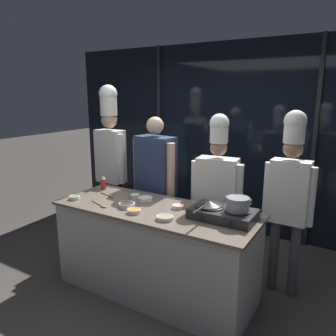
# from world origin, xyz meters

# --- Properties ---
(ground_plane) EXTENTS (24.00, 24.00, 0.00)m
(ground_plane) POSITION_xyz_m (0.00, 0.00, 0.00)
(ground_plane) COLOR #47423D
(window_wall_back) EXTENTS (5.42, 0.09, 2.70)m
(window_wall_back) POSITION_xyz_m (0.00, 1.95, 1.35)
(window_wall_back) COLOR black
(window_wall_back) RESTS_ON ground_plane
(demo_counter) EXTENTS (2.03, 0.79, 0.91)m
(demo_counter) POSITION_xyz_m (0.00, 0.00, 0.45)
(demo_counter) COLOR beige
(demo_counter) RESTS_ON ground_plane
(portable_stove) EXTENTS (0.57, 0.36, 0.10)m
(portable_stove) POSITION_xyz_m (0.68, 0.07, 0.95)
(portable_stove) COLOR #28282B
(portable_stove) RESTS_ON demo_counter
(frying_pan) EXTENTS (0.27, 0.47, 0.04)m
(frying_pan) POSITION_xyz_m (0.55, 0.06, 1.03)
(frying_pan) COLOR #232326
(frying_pan) RESTS_ON portable_stove
(stock_pot) EXTENTS (0.23, 0.20, 0.12)m
(stock_pot) POSITION_xyz_m (0.81, 0.07, 1.07)
(stock_pot) COLOR #93969B
(stock_pot) RESTS_ON portable_stove
(squeeze_bottle_chili) EXTENTS (0.06, 0.06, 0.16)m
(squeeze_bottle_chili) POSITION_xyz_m (-0.86, 0.22, 0.98)
(squeeze_bottle_chili) COLOR red
(squeeze_bottle_chili) RESTS_ON demo_counter
(prep_bowl_carrots) EXTENTS (0.13, 0.13, 0.04)m
(prep_bowl_carrots) POSITION_xyz_m (-0.09, -0.22, 0.93)
(prep_bowl_carrots) COLOR white
(prep_bowl_carrots) RESTS_ON demo_counter
(prep_bowl_soy_glaze) EXTENTS (0.16, 0.16, 0.05)m
(prep_bowl_soy_glaze) POSITION_xyz_m (-0.24, -0.13, 0.93)
(prep_bowl_soy_glaze) COLOR white
(prep_bowl_soy_glaze) RESTS_ON demo_counter
(prep_bowl_bean_sprouts) EXTENTS (0.10, 0.10, 0.04)m
(prep_bowl_bean_sprouts) POSITION_xyz_m (-0.34, 0.14, 0.93)
(prep_bowl_bean_sprouts) COLOR white
(prep_bowl_bean_sprouts) RESTS_ON demo_counter
(prep_bowl_onion) EXTENTS (0.15, 0.15, 0.04)m
(prep_bowl_onion) POSITION_xyz_m (-0.20, 0.12, 0.93)
(prep_bowl_onion) COLOR white
(prep_bowl_onion) RESTS_ON demo_counter
(prep_bowl_shrimp) EXTENTS (0.12, 0.12, 0.04)m
(prep_bowl_shrimp) POSITION_xyz_m (0.20, 0.10, 0.93)
(prep_bowl_shrimp) COLOR white
(prep_bowl_shrimp) RESTS_ON demo_counter
(prep_bowl_mushrooms) EXTENTS (0.15, 0.15, 0.03)m
(prep_bowl_mushrooms) POSITION_xyz_m (0.24, -0.21, 0.93)
(prep_bowl_mushrooms) COLOR white
(prep_bowl_mushrooms) RESTS_ON demo_counter
(prep_bowl_scallions) EXTENTS (0.11, 0.11, 0.04)m
(prep_bowl_scallions) POSITION_xyz_m (-0.87, -0.21, 0.93)
(prep_bowl_scallions) COLOR white
(prep_bowl_scallions) RESTS_ON demo_counter
(serving_spoon_slotted) EXTENTS (0.23, 0.09, 0.02)m
(serving_spoon_slotted) POSITION_xyz_m (-0.63, 0.06, 0.91)
(serving_spoon_slotted) COLOR olive
(serving_spoon_slotted) RESTS_ON demo_counter
(serving_spoon_solid) EXTENTS (0.27, 0.12, 0.02)m
(serving_spoon_solid) POSITION_xyz_m (-0.48, -0.23, 0.91)
(serving_spoon_solid) COLOR olive
(serving_spoon_solid) RESTS_ON demo_counter
(chef_head) EXTENTS (0.50, 0.23, 2.10)m
(chef_head) POSITION_xyz_m (-1.14, 0.68, 1.28)
(chef_head) COLOR #232326
(chef_head) RESTS_ON ground_plane
(person_guest) EXTENTS (0.61, 0.32, 1.74)m
(person_guest) POSITION_xyz_m (-0.38, 0.59, 1.05)
(person_guest) COLOR #4C4C51
(person_guest) RESTS_ON ground_plane
(chef_sous) EXTENTS (0.56, 0.27, 1.80)m
(chef_sous) POSITION_xyz_m (0.40, 0.60, 1.03)
(chef_sous) COLOR #2D3856
(chef_sous) RESTS_ON ground_plane
(chef_line) EXTENTS (0.48, 0.21, 1.85)m
(chef_line) POSITION_xyz_m (1.12, 0.65, 1.11)
(chef_line) COLOR #4C4C51
(chef_line) RESTS_ON ground_plane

